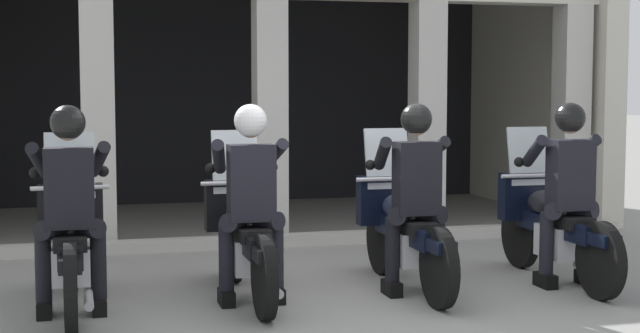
{
  "coord_description": "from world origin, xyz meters",
  "views": [
    {
      "loc": [
        -2.0,
        -7.09,
        1.72
      ],
      "look_at": [
        0.0,
        0.53,
        1.04
      ],
      "focal_mm": 52.08,
      "sensor_mm": 36.0,
      "label": 1
    }
  ],
  "objects_px": {
    "motorcycle_center_left": "(245,236)",
    "motorcycle_far_right": "(551,224)",
    "motorcycle_far_left": "(71,244)",
    "police_officer_center_left": "(251,186)",
    "police_officer_center_right": "(415,182)",
    "police_officer_far_left": "(69,192)",
    "motorcycle_center_right": "(403,229)",
    "police_officer_far_right": "(568,178)"
  },
  "relations": [
    {
      "from": "police_officer_center_left",
      "to": "police_officer_center_right",
      "type": "relative_size",
      "value": 1.0
    },
    {
      "from": "motorcycle_far_left",
      "to": "police_officer_center_right",
      "type": "distance_m",
      "value": 2.8
    },
    {
      "from": "police_officer_far_left",
      "to": "motorcycle_center_right",
      "type": "relative_size",
      "value": 0.78
    },
    {
      "from": "police_officer_far_left",
      "to": "police_officer_center_right",
      "type": "xyz_separation_m",
      "value": [
        2.76,
        0.04,
        0.0
      ]
    },
    {
      "from": "motorcycle_center_left",
      "to": "motorcycle_far_right",
      "type": "bearing_deg",
      "value": 8.08
    },
    {
      "from": "police_officer_far_left",
      "to": "motorcycle_center_right",
      "type": "distance_m",
      "value": 2.81
    },
    {
      "from": "police_officer_center_right",
      "to": "motorcycle_center_left",
      "type": "bearing_deg",
      "value": -176.18
    },
    {
      "from": "motorcycle_far_left",
      "to": "motorcycle_center_left",
      "type": "height_order",
      "value": "same"
    },
    {
      "from": "motorcycle_center_right",
      "to": "police_officer_center_right",
      "type": "xyz_separation_m",
      "value": [
        -0.0,
        -0.28,
        0.44
      ]
    },
    {
      "from": "motorcycle_center_right",
      "to": "police_officer_far_right",
      "type": "distance_m",
      "value": 1.48
    },
    {
      "from": "motorcycle_far_left",
      "to": "police_officer_far_right",
      "type": "relative_size",
      "value": 1.29
    },
    {
      "from": "police_officer_center_left",
      "to": "police_officer_center_right",
      "type": "bearing_deg",
      "value": 9.06
    },
    {
      "from": "motorcycle_center_left",
      "to": "police_officer_center_right",
      "type": "relative_size",
      "value": 1.29
    },
    {
      "from": "motorcycle_center_left",
      "to": "police_officer_center_right",
      "type": "xyz_separation_m",
      "value": [
        1.38,
        -0.28,
        0.44
      ]
    },
    {
      "from": "motorcycle_far_left",
      "to": "police_officer_far_left",
      "type": "distance_m",
      "value": 0.52
    },
    {
      "from": "police_officer_center_right",
      "to": "motorcycle_far_right",
      "type": "distance_m",
      "value": 1.47
    },
    {
      "from": "police_officer_center_right",
      "to": "motorcycle_center_right",
      "type": "bearing_deg",
      "value": 105.14
    },
    {
      "from": "motorcycle_far_right",
      "to": "police_officer_far_right",
      "type": "bearing_deg",
      "value": -76.81
    },
    {
      "from": "motorcycle_center_right",
      "to": "police_officer_far_right",
      "type": "height_order",
      "value": "police_officer_far_right"
    },
    {
      "from": "motorcycle_far_left",
      "to": "motorcycle_center_left",
      "type": "distance_m",
      "value": 1.38
    },
    {
      "from": "police_officer_far_left",
      "to": "police_officer_far_right",
      "type": "bearing_deg",
      "value": 13.62
    },
    {
      "from": "motorcycle_far_right",
      "to": "police_officer_center_left",
      "type": "bearing_deg",
      "value": -161.59
    },
    {
      "from": "motorcycle_far_right",
      "to": "motorcycle_center_right",
      "type": "bearing_deg",
      "value": -168.45
    },
    {
      "from": "motorcycle_center_right",
      "to": "police_officer_far_right",
      "type": "xyz_separation_m",
      "value": [
        1.38,
        -0.33,
        0.44
      ]
    },
    {
      "from": "police_officer_far_left",
      "to": "motorcycle_center_left",
      "type": "bearing_deg",
      "value": 26.75
    },
    {
      "from": "motorcycle_far_left",
      "to": "police_officer_far_right",
      "type": "height_order",
      "value": "police_officer_far_right"
    },
    {
      "from": "police_officer_center_right",
      "to": "motorcycle_far_right",
      "type": "relative_size",
      "value": 0.78
    },
    {
      "from": "motorcycle_far_left",
      "to": "motorcycle_center_right",
      "type": "bearing_deg",
      "value": 14.5
    },
    {
      "from": "motorcycle_far_right",
      "to": "police_officer_far_right",
      "type": "distance_m",
      "value": 0.52
    },
    {
      "from": "motorcycle_center_left",
      "to": "police_officer_far_right",
      "type": "xyz_separation_m",
      "value": [
        2.75,
        -0.33,
        0.44
      ]
    },
    {
      "from": "motorcycle_center_left",
      "to": "police_officer_center_left",
      "type": "relative_size",
      "value": 1.29
    },
    {
      "from": "motorcycle_far_right",
      "to": "police_officer_far_right",
      "type": "height_order",
      "value": "police_officer_far_right"
    },
    {
      "from": "motorcycle_far_right",
      "to": "police_officer_center_right",
      "type": "bearing_deg",
      "value": -156.76
    },
    {
      "from": "police_officer_center_left",
      "to": "police_officer_far_right",
      "type": "distance_m",
      "value": 2.76
    },
    {
      "from": "motorcycle_center_left",
      "to": "police_officer_far_right",
      "type": "height_order",
      "value": "police_officer_far_right"
    },
    {
      "from": "police_officer_far_right",
      "to": "police_officer_far_left",
      "type": "bearing_deg",
      "value": -166.68
    },
    {
      "from": "police_officer_center_left",
      "to": "motorcycle_far_right",
      "type": "relative_size",
      "value": 0.78
    },
    {
      "from": "police_officer_far_right",
      "to": "motorcycle_far_right",
      "type": "bearing_deg",
      "value": 103.19
    },
    {
      "from": "motorcycle_center_left",
      "to": "police_officer_center_right",
      "type": "distance_m",
      "value": 1.47
    },
    {
      "from": "police_officer_center_left",
      "to": "motorcycle_far_right",
      "type": "bearing_deg",
      "value": 13.96
    },
    {
      "from": "motorcycle_far_left",
      "to": "police_officer_far_left",
      "type": "xyz_separation_m",
      "value": [
        -0.0,
        -0.28,
        0.44
      ]
    },
    {
      "from": "motorcycle_center_left",
      "to": "police_officer_center_left",
      "type": "xyz_separation_m",
      "value": [
        -0.0,
        -0.28,
        0.44
      ]
    }
  ]
}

